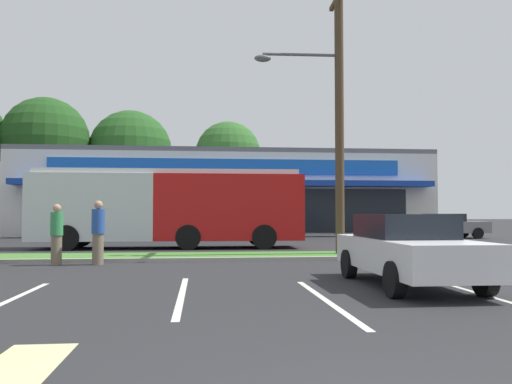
# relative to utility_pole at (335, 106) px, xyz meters

# --- Properties ---
(grass_median) EXTENTS (56.00, 2.20, 0.12)m
(grass_median) POSITION_rel_utility_pole_xyz_m (-3.27, -0.01, -5.01)
(grass_median) COLOR #427A2D
(grass_median) RESTS_ON ground_plane
(curb_lip) EXTENTS (56.00, 0.24, 0.12)m
(curb_lip) POSITION_rel_utility_pole_xyz_m (-3.27, -1.23, -5.01)
(curb_lip) COLOR #99968C
(curb_lip) RESTS_ON ground_plane
(parking_stripe_0) EXTENTS (0.12, 4.80, 0.01)m
(parking_stripe_0) POSITION_rel_utility_pole_xyz_m (-7.67, -8.38, -5.07)
(parking_stripe_0) COLOR silver
(parking_stripe_0) RESTS_ON ground_plane
(parking_stripe_1) EXTENTS (0.12, 4.80, 0.01)m
(parking_stripe_1) POSITION_rel_utility_pole_xyz_m (-4.82, -7.80, -5.07)
(parking_stripe_1) COLOR silver
(parking_stripe_1) RESTS_ON ground_plane
(parking_stripe_2) EXTENTS (0.12, 4.80, 0.01)m
(parking_stripe_2) POSITION_rel_utility_pole_xyz_m (-2.39, -8.66, -5.07)
(parking_stripe_2) COLOR silver
(parking_stripe_2) RESTS_ON ground_plane
(parking_stripe_3) EXTENTS (0.12, 4.80, 0.01)m
(parking_stripe_3) POSITION_rel_utility_pole_xyz_m (0.56, -8.47, -5.07)
(parking_stripe_3) COLOR silver
(parking_stripe_3) RESTS_ON ground_plane
(lot_arrow) EXTENTS (0.70, 1.60, 0.01)m
(lot_arrow) POSITION_rel_utility_pole_xyz_m (-6.19, -12.07, -5.07)
(lot_arrow) COLOR beige
(lot_arrow) RESTS_ON ground_plane
(storefront_building) EXTENTS (27.59, 12.63, 5.67)m
(storefront_building) POSITION_rel_utility_pole_xyz_m (-2.81, 21.63, -2.23)
(storefront_building) COLOR silver
(storefront_building) RESTS_ON ground_plane
(tree_left) EXTENTS (7.53, 7.53, 11.58)m
(tree_left) POSITION_rel_utility_pole_xyz_m (-18.07, 30.54, 2.74)
(tree_left) COLOR #473323
(tree_left) RESTS_ON ground_plane
(tree_mid_left) EXTENTS (7.56, 7.56, 10.94)m
(tree_mid_left) POSITION_rel_utility_pole_xyz_m (-11.01, 32.49, 2.08)
(tree_mid_left) COLOR #473323
(tree_mid_left) RESTS_ON ground_plane
(tree_mid) EXTENTS (5.83, 5.83, 9.66)m
(tree_mid) POSITION_rel_utility_pole_xyz_m (-2.11, 30.05, 1.65)
(tree_mid) COLOR #473323
(tree_mid) RESTS_ON ground_plane
(utility_pole) EXTENTS (3.03, 2.40, 9.45)m
(utility_pole) POSITION_rel_utility_pole_xyz_m (0.00, 0.00, 0.00)
(utility_pole) COLOR #4C3826
(utility_pole) RESTS_ON ground_plane
(city_bus) EXTENTS (11.13, 2.73, 3.25)m
(city_bus) POSITION_rel_utility_pole_xyz_m (-5.82, 5.10, -3.31)
(city_bus) COLOR #B71414
(city_bus) RESTS_ON ground_plane
(car_0) EXTENTS (1.86, 4.64, 1.44)m
(car_0) POSITION_rel_utility_pole_xyz_m (-0.33, -7.06, -4.32)
(car_0) COLOR silver
(car_0) RESTS_ON ground_plane
(car_1) EXTENTS (4.47, 1.90, 1.43)m
(car_1) POSITION_rel_utility_pole_xyz_m (9.78, 12.34, -4.33)
(car_1) COLOR slate
(car_1) RESTS_ON ground_plane
(car_4) EXTENTS (4.13, 1.90, 1.48)m
(car_4) POSITION_rel_utility_pole_xyz_m (-2.51, 11.46, -4.30)
(car_4) COLOR #9E998C
(car_4) RESTS_ON ground_plane
(pedestrian_near_bench) EXTENTS (0.35, 0.35, 1.72)m
(pedestrian_near_bench) POSITION_rel_utility_pole_xyz_m (-8.54, -1.90, -4.20)
(pedestrian_near_bench) COLOR #726651
(pedestrian_near_bench) RESTS_ON ground_plane
(pedestrian_by_pole) EXTENTS (0.37, 0.37, 1.82)m
(pedestrian_by_pole) POSITION_rel_utility_pole_xyz_m (-7.40, -1.92, -4.15)
(pedestrian_by_pole) COLOR #726651
(pedestrian_by_pole) RESTS_ON ground_plane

